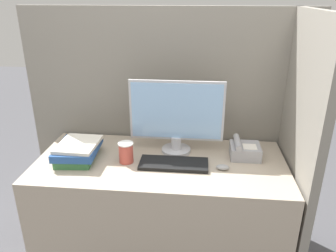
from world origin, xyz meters
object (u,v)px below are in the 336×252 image
at_px(monitor, 176,117).
at_px(mouse, 223,167).
at_px(desk_telephone, 244,150).
at_px(coffee_cup, 126,152).
at_px(book_stack, 78,150).
at_px(keyboard, 174,164).

height_order(monitor, mouse, monitor).
distance_m(mouse, desk_telephone, 0.22).
height_order(coffee_cup, book_stack, coffee_cup).
bearing_deg(mouse, desk_telephone, 51.23).
distance_m(keyboard, mouse, 0.27).
xyz_separation_m(mouse, desk_telephone, (0.13, 0.17, 0.03)).
bearing_deg(keyboard, mouse, -3.89).
relative_size(monitor, coffee_cup, 4.65).
bearing_deg(desk_telephone, keyboard, -160.01).
xyz_separation_m(keyboard, coffee_cup, (-0.28, 0.01, 0.05)).
xyz_separation_m(keyboard, book_stack, (-0.56, 0.03, 0.04)).
height_order(monitor, desk_telephone, monitor).
relative_size(mouse, desk_telephone, 0.40).
xyz_separation_m(keyboard, mouse, (0.27, -0.02, 0.00)).
bearing_deg(keyboard, coffee_cup, 176.97).
bearing_deg(keyboard, monitor, 90.11).
bearing_deg(keyboard, desk_telephone, 19.99).
bearing_deg(desk_telephone, coffee_cup, -168.95).
bearing_deg(mouse, keyboard, 176.11).
relative_size(monitor, keyboard, 1.45).
distance_m(mouse, book_stack, 0.84).
bearing_deg(keyboard, book_stack, 177.44).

